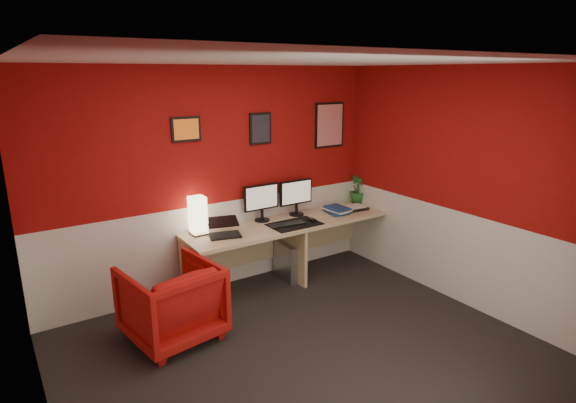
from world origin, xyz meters
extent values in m
cube|color=black|center=(0.00, 0.00, 0.00)|extent=(4.00, 3.50, 0.01)
cube|color=white|center=(0.00, 0.00, 2.50)|extent=(4.00, 3.50, 0.01)
cube|color=maroon|center=(0.00, 1.75, 1.25)|extent=(4.00, 0.01, 2.50)
cube|color=maroon|center=(0.00, -1.75, 1.25)|extent=(4.00, 0.01, 2.50)
cube|color=maroon|center=(-2.00, 0.00, 1.25)|extent=(0.01, 3.50, 2.50)
cube|color=maroon|center=(2.00, 0.00, 1.25)|extent=(0.01, 3.50, 2.50)
cube|color=silver|center=(0.00, 1.75, 0.50)|extent=(4.00, 0.01, 1.00)
cube|color=silver|center=(-2.00, 0.00, 0.50)|extent=(0.01, 3.50, 1.00)
cube|color=silver|center=(2.00, 0.00, 0.50)|extent=(0.01, 3.50, 1.00)
cube|color=#CAB481|center=(0.79, 1.41, 0.36)|extent=(2.60, 0.65, 0.73)
cube|color=#FFE5B2|center=(-0.30, 1.59, 0.93)|extent=(0.16, 0.16, 0.40)
cube|color=black|center=(-0.09, 1.38, 0.84)|extent=(0.38, 0.31, 0.22)
cube|color=black|center=(0.52, 1.63, 1.02)|extent=(0.45, 0.06, 0.58)
cube|color=black|center=(0.99, 1.60, 1.02)|extent=(0.45, 0.06, 0.58)
cube|color=black|center=(0.76, 1.30, 0.73)|extent=(0.60, 0.38, 0.01)
cube|color=black|center=(0.66, 1.31, 0.74)|extent=(0.43, 0.19, 0.02)
cube|color=black|center=(0.99, 1.27, 0.75)|extent=(0.06, 0.10, 0.03)
imported|color=navy|center=(1.33, 1.41, 0.74)|extent=(0.28, 0.35, 0.03)
imported|color=silver|center=(1.34, 1.38, 0.77)|extent=(0.26, 0.34, 0.02)
imported|color=navy|center=(1.34, 1.38, 0.79)|extent=(0.23, 0.31, 0.03)
cube|color=black|center=(1.72, 1.40, 0.74)|extent=(0.38, 0.29, 0.03)
imported|color=#19591E|center=(1.97, 1.60, 0.92)|extent=(0.23, 0.23, 0.37)
cube|color=#99999E|center=(0.78, 1.46, 0.23)|extent=(0.24, 0.46, 0.45)
imported|color=#AD1813|center=(-0.87, 0.94, 0.37)|extent=(0.90, 0.92, 0.73)
cube|color=orange|center=(-0.32, 1.74, 1.85)|extent=(0.32, 0.02, 0.26)
cube|color=black|center=(0.57, 1.74, 1.80)|extent=(0.28, 0.02, 0.36)
cube|color=red|center=(1.58, 1.74, 1.78)|extent=(0.44, 0.02, 0.56)
camera|label=1|loc=(-2.14, -2.94, 2.42)|focal=29.29mm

